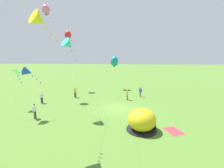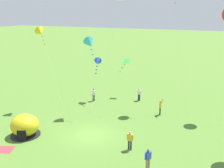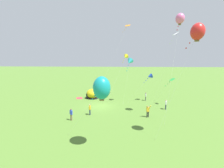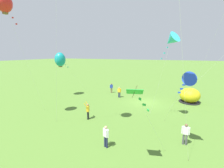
% 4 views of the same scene
% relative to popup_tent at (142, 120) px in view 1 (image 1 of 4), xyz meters
% --- Properties ---
extents(ground_plane, '(300.00, 300.00, 0.00)m').
position_rel_popup_tent_xyz_m(ground_plane, '(5.74, 2.69, -1.00)').
color(ground_plane, '#517A2D').
extents(popup_tent, '(2.81, 2.81, 2.10)m').
position_rel_popup_tent_xyz_m(popup_tent, '(0.00, 0.00, 0.00)').
color(popup_tent, gold).
rests_on(popup_tent, ground).
extents(picnic_blanket, '(2.06, 1.83, 0.01)m').
position_rel_popup_tent_xyz_m(picnic_blanket, '(0.19, -2.94, -0.99)').
color(picnic_blanket, '#CC333D').
rests_on(picnic_blanket, ground).
extents(person_with_toddler, '(0.43, 0.48, 1.72)m').
position_rel_popup_tent_xyz_m(person_with_toddler, '(12.41, -0.48, -0.03)').
color(person_with_toddler, '#8C7251').
rests_on(person_with_toddler, ground).
extents(person_watching_sky, '(0.59, 0.25, 1.72)m').
position_rel_popup_tent_xyz_m(person_watching_sky, '(10.12, 1.70, -0.03)').
color(person_watching_sky, '#1E2347').
rests_on(person_watching_sky, ground).
extents(person_center_field, '(0.55, 0.37, 1.72)m').
position_rel_popup_tent_xyz_m(person_center_field, '(6.58, 14.24, -0.03)').
color(person_center_field, '#1E2347').
rests_on(person_center_field, ground).
extents(person_flying_kite, '(0.57, 0.69, 1.89)m').
position_rel_popup_tent_xyz_m(person_flying_kite, '(10.43, 10.55, 0.00)').
color(person_flying_kite, black).
rests_on(person_flying_kite, ground).
extents(person_near_tent, '(0.59, 0.25, 1.72)m').
position_rel_popup_tent_xyz_m(person_near_tent, '(1.13, 11.58, -0.03)').
color(person_near_tent, '#4C4C51').
rests_on(person_near_tent, ground).
extents(kite_yellow, '(6.80, 4.52, 9.86)m').
position_rel_popup_tent_xyz_m(kite_yellow, '(-3.40, 7.30, 8.17)').
color(kite_yellow, silver).
rests_on(kite_yellow, ground).
extents(kite_red, '(1.32, 4.35, 12.07)m').
position_rel_popup_tent_xyz_m(kite_red, '(16.40, 13.98, 10.24)').
color(kite_red, silver).
rests_on(kite_red, ground).
extents(kite_pink, '(3.96, 2.84, 14.81)m').
position_rel_popup_tent_xyz_m(kite_pink, '(9.83, 14.50, 13.10)').
color(kite_pink, silver).
rests_on(kite_pink, ground).
extents(kite_blue, '(2.05, 5.23, 5.77)m').
position_rel_popup_tent_xyz_m(kite_blue, '(1.45, 12.19, 4.17)').
color(kite_blue, silver).
rests_on(kite_blue, ground).
extents(kite_cyan, '(2.70, 2.05, 8.89)m').
position_rel_popup_tent_xyz_m(kite_cyan, '(2.78, 8.00, 7.11)').
color(kite_cyan, silver).
rests_on(kite_cyan, ground).
extents(kite_green, '(2.21, 3.34, 5.25)m').
position_rel_popup_tent_xyz_m(kite_green, '(4.03, 15.66, 3.72)').
color(kite_green, silver).
rests_on(kite_green, ground).
extents(kite_teal, '(3.14, 5.14, 7.07)m').
position_rel_popup_tent_xyz_m(kite_teal, '(18.79, 4.86, 4.99)').
color(kite_teal, silver).
rests_on(kite_teal, ground).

